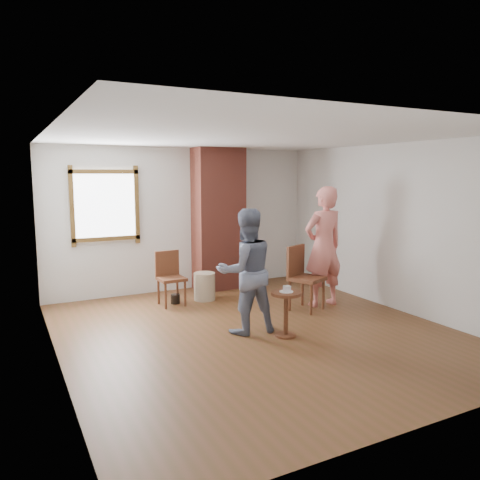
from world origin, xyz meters
The scene contains 12 objects.
ground centered at (0.00, 0.00, 0.00)m, with size 5.50×5.50×0.00m, color brown.
room_shell centered at (-0.06, 0.61, 1.81)m, with size 5.04×5.52×2.62m.
brick_chimney centered at (0.60, 2.50, 1.30)m, with size 0.90×0.50×2.60m, color #9B4637.
stoneware_crock centered at (0.03, 1.85, 0.23)m, with size 0.36×0.36×0.47m, color tan.
dark_pot centered at (-0.49, 1.85, 0.08)m, with size 0.15×0.15×0.15m, color black.
dining_chair_left centered at (-0.58, 1.85, 0.49)m, with size 0.43×0.43×0.88m.
dining_chair_right centered at (1.18, 0.62, 0.57)m, with size 0.62×0.62×1.01m.
side_table centered at (0.27, -0.33, 0.40)m, with size 0.40×0.40×0.60m.
cake_plate centered at (0.27, -0.33, 0.60)m, with size 0.18×0.18×0.01m, color white.
cake_slice centered at (0.28, -0.33, 0.64)m, with size 0.08×0.07×0.06m, color silver.
man centered at (-0.12, 0.07, 0.84)m, with size 0.81×0.63×1.68m, color #161F3E.
person_pink centered at (1.61, 0.66, 0.97)m, with size 0.71×0.46×1.94m, color #EF8177.
Camera 1 is at (-3.00, -5.32, 2.11)m, focal length 35.00 mm.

